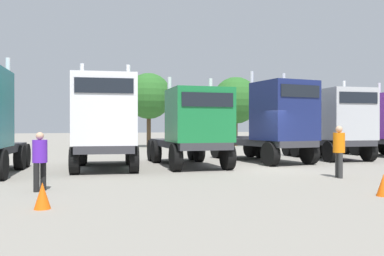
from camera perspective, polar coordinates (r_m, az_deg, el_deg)
ground at (r=17.46m, az=10.30°, el=-5.67°), size 200.00×200.00×0.00m
semi_truck_white at (r=16.88m, az=-11.95°, el=0.79°), size 3.76×6.22×4.40m
semi_truck_green at (r=17.82m, az=0.19°, el=0.10°), size 3.40×6.71×3.96m
semi_truck_navy at (r=20.35m, az=11.48°, el=0.83°), size 2.58×6.48×4.49m
semi_truck_silver at (r=23.10m, az=19.51°, el=0.62°), size 3.56×6.20×4.32m
visitor_in_hivis at (r=15.20m, az=19.72°, el=-2.57°), size 0.53×0.53×1.81m
visitor_with_camera at (r=12.13m, az=-20.35°, el=-3.81°), size 0.57×0.57×1.63m
traffic_cone_near at (r=9.58m, az=-20.04°, el=-8.81°), size 0.36×0.36×0.58m
traffic_cone_mid at (r=11.71m, az=25.04°, el=-7.17°), size 0.36×0.36×0.58m
oak_far_centre at (r=35.49m, az=-6.02°, el=4.40°), size 3.94×3.94×6.36m
oak_far_right at (r=37.82m, az=6.08°, el=3.81°), size 4.26×4.26×6.30m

